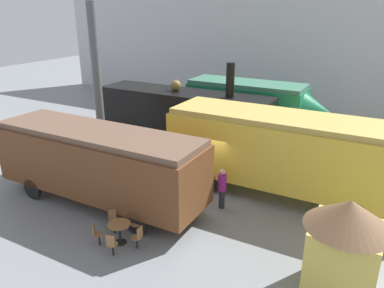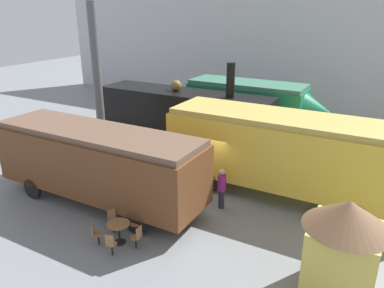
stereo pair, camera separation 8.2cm
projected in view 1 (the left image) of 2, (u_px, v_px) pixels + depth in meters
name	position (u px, v px, depth m)	size (l,w,h in m)	color
ground_plane	(202.00, 188.00, 16.99)	(80.00, 80.00, 0.00)	gray
backdrop_wall	(296.00, 52.00, 27.94)	(44.00, 0.15, 9.00)	silver
streamlined_locomotive	(255.00, 104.00, 23.20)	(8.86, 2.66, 3.36)	#196B47
steam_locomotive	(184.00, 112.00, 21.94)	(10.46, 2.47, 4.96)	black
passenger_coach_vintage	(287.00, 150.00, 15.69)	(10.11, 2.86, 3.55)	gold
passenger_coach_wooden	(99.00, 161.00, 15.18)	(9.10, 2.63, 3.17)	brown
cafe_table_near	(119.00, 228.00, 12.84)	(0.80, 0.80, 0.77)	black
cafe_chair_0	(113.00, 220.00, 13.51)	(0.40, 0.40, 0.87)	black
cafe_chair_1	(96.00, 232.00, 12.75)	(0.40, 0.40, 0.87)	black
cafe_chair_2	(112.00, 243.00, 12.15)	(0.37, 0.39, 0.87)	black
cafe_chair_3	(138.00, 236.00, 12.54)	(0.36, 0.36, 0.87)	black
cafe_chair_4	(137.00, 222.00, 13.38)	(0.37, 0.39, 0.87)	black
visitor_person	(222.00, 187.00, 14.99)	(0.34, 0.34, 1.72)	#262633
ticket_kiosk	(345.00, 244.00, 10.19)	(2.34, 2.34, 3.00)	#DBC151
support_pillar	(97.00, 84.00, 19.13)	(0.44, 0.44, 8.00)	#4C5156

